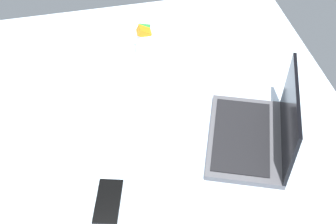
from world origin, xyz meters
The scene contains 4 objects.
bed_mattress centered at (0.00, 0.00, 9.00)cm, with size 180.00×140.00×18.00cm, color silver.
laptop centered at (-8.42, 35.61, 22.41)cm, with size 38.97×33.12×23.00cm.
snack_cup centered at (-56.64, 10.28, 23.97)cm, with size 9.00×9.31×13.89cm.
cell_phone centered at (3.31, -11.54, 18.40)cm, with size 6.80×14.00×0.80cm, color black.
Camera 1 is at (70.15, -8.91, 125.46)cm, focal length 47.53 mm.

